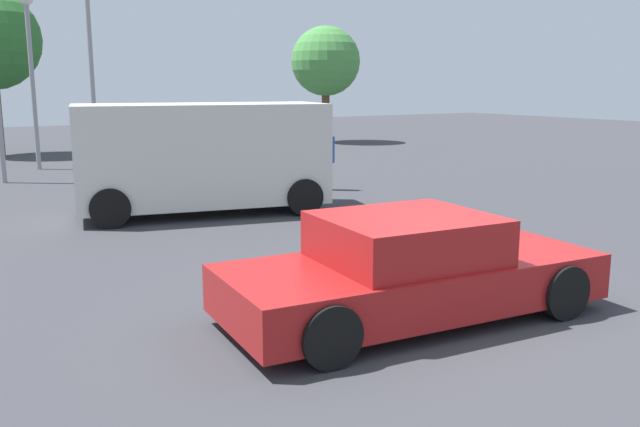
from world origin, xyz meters
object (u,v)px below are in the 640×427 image
(light_post_mid, at_px, (88,12))
(dog, at_px, (368,230))
(sedan_foreground, at_px, (410,271))
(pedestrian, at_px, (324,153))
(van_white, at_px, (203,155))
(light_post_far, at_px, (30,47))

(light_post_mid, bearing_deg, dog, -83.81)
(dog, bearing_deg, sedan_foreground, 93.81)
(sedan_foreground, relative_size, dog, 7.70)
(light_post_mid, bearing_deg, pedestrian, -58.75)
(sedan_foreground, height_order, van_white, van_white)
(light_post_mid, bearing_deg, sedan_foreground, -91.04)
(pedestrian, xyz_separation_m, light_post_mid, (-3.99, 6.57, 3.78))
(light_post_far, bearing_deg, light_post_mid, -52.22)
(sedan_foreground, bearing_deg, light_post_far, 98.78)
(dog, relative_size, pedestrian, 0.38)
(sedan_foreground, distance_m, van_white, 7.35)
(pedestrian, distance_m, light_post_mid, 8.57)
(dog, distance_m, pedestrian, 6.23)
(van_white, bearing_deg, light_post_far, 112.19)
(dog, height_order, light_post_mid, light_post_mid)
(light_post_mid, height_order, light_post_far, light_post_mid)
(pedestrian, bearing_deg, van_white, 151.44)
(sedan_foreground, relative_size, light_post_mid, 0.65)
(pedestrian, height_order, light_post_mid, light_post_mid)
(van_white, bearing_deg, dog, -62.79)
(pedestrian, relative_size, light_post_far, 0.29)
(van_white, height_order, light_post_mid, light_post_mid)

